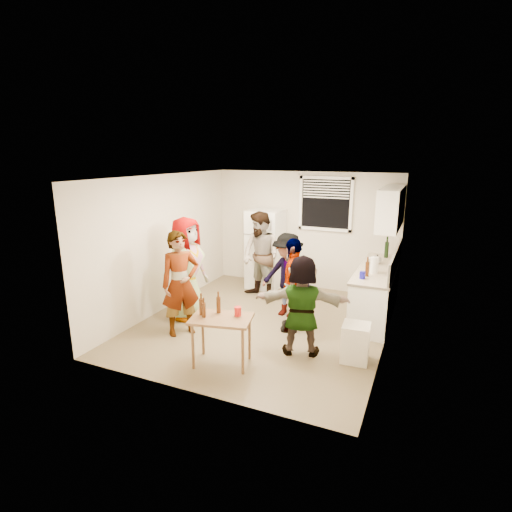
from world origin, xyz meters
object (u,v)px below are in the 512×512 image
at_px(beer_bottle_counter, 367,276).
at_px(refrigerator, 265,249).
at_px(guest_grey, 189,317).
at_px(serving_table, 222,363).
at_px(trash_bin, 355,344).
at_px(guest_back_right, 287,315).
at_px(guest_stripe, 183,333).
at_px(guest_orange, 300,353).
at_px(red_cup, 238,316).
at_px(kettle, 377,264).
at_px(beer_bottle_table, 204,317).
at_px(blue_cup, 362,279).
at_px(guest_black, 292,329).
at_px(guest_back_left, 261,298).
at_px(wine_bottle, 386,258).

bearing_deg(beer_bottle_counter, refrigerator, 150.55).
bearing_deg(guest_grey, serving_table, -126.14).
height_order(trash_bin, guest_back_right, trash_bin).
distance_m(serving_table, guest_stripe, 1.23).
bearing_deg(guest_orange, beer_bottle_counter, -133.92).
relative_size(beer_bottle_counter, serving_table, 0.29).
distance_m(beer_bottle_counter, red_cup, 2.38).
xyz_separation_m(kettle, beer_bottle_table, (-1.88, -2.99, -0.21)).
bearing_deg(blue_cup, guest_grey, -166.76).
height_order(beer_bottle_table, red_cup, beer_bottle_table).
relative_size(trash_bin, guest_black, 0.35).
relative_size(kettle, guest_black, 0.14).
bearing_deg(red_cup, guest_black, 75.25).
xyz_separation_m(red_cup, guest_back_left, (-0.71, 2.48, -0.69)).
relative_size(beer_bottle_table, guest_back_left, 0.12).
bearing_deg(red_cup, refrigerator, 105.97).
height_order(wine_bottle, beer_bottle_counter, wine_bottle).
relative_size(beer_bottle_counter, guest_stripe, 0.14).
bearing_deg(serving_table, guest_black, 70.41).
bearing_deg(guest_back_left, beer_bottle_counter, 7.65).
relative_size(trash_bin, guest_orange, 0.37).
height_order(refrigerator, blue_cup, refrigerator).
height_order(wine_bottle, guest_black, wine_bottle).
xyz_separation_m(guest_stripe, guest_back_right, (1.31, 1.39, 0.00)).
relative_size(trash_bin, serving_table, 0.67).
height_order(beer_bottle_counter, guest_orange, beer_bottle_counter).
relative_size(refrigerator, kettle, 7.67).
distance_m(trash_bin, beer_bottle_table, 2.16).
xyz_separation_m(beer_bottle_counter, blue_cup, (-0.05, -0.17, 0.00)).
relative_size(trash_bin, guest_back_right, 0.36).
distance_m(serving_table, guest_orange, 1.17).
xyz_separation_m(beer_bottle_counter, trash_bin, (0.07, -1.21, -0.65)).
distance_m(red_cup, guest_grey, 1.96).
xyz_separation_m(kettle, guest_stripe, (-2.72, -2.29, -0.90)).
bearing_deg(guest_stripe, guest_grey, 63.29).
distance_m(refrigerator, wine_bottle, 2.50).
height_order(beer_bottle_counter, blue_cup, beer_bottle_counter).
xyz_separation_m(guest_back_left, guest_orange, (1.44, -1.88, 0.00)).
height_order(beer_bottle_counter, guest_back_left, beer_bottle_counter).
distance_m(blue_cup, serving_table, 2.60).
bearing_deg(red_cup, trash_bin, 24.56).
bearing_deg(kettle, blue_cup, -78.87).
distance_m(kettle, wine_bottle, 0.55).
height_order(kettle, blue_cup, kettle).
xyz_separation_m(beer_bottle_counter, guest_orange, (-0.70, -1.30, -0.90)).
distance_m(trash_bin, guest_black, 1.34).
xyz_separation_m(guest_grey, guest_back_left, (0.79, 1.43, 0.00)).
height_order(wine_bottle, trash_bin, wine_bottle).
relative_size(guest_back_left, guest_black, 1.13).
relative_size(refrigerator, guest_back_right, 1.12).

